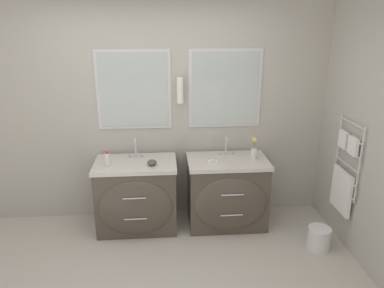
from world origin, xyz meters
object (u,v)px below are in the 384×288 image
toiletry_bottle (107,159)px  flower_vase (254,150)px  vanity_right (227,193)px  vanity_left (137,196)px  waste_bin (319,238)px  amenity_bowl (152,163)px

toiletry_bottle → flower_vase: size_ratio=0.66×
vanity_right → vanity_left: bearing=180.0°
toiletry_bottle → waste_bin: 2.38m
amenity_bowl → waste_bin: bearing=-15.9°
amenity_bowl → flower_vase: (1.14, 0.11, 0.08)m
vanity_left → toiletry_bottle: 0.56m
vanity_left → amenity_bowl: size_ratio=8.78×
waste_bin → vanity_left: bearing=163.7°
vanity_left → vanity_right: 1.03m
amenity_bowl → flower_vase: bearing=5.3°
flower_vase → waste_bin: size_ratio=1.06×
vanity_left → vanity_right: bearing=0.0°
vanity_right → waste_bin: size_ratio=3.73×
toiletry_bottle → waste_bin: bearing=-12.9°
toiletry_bottle → vanity_right: bearing=2.5°
vanity_left → flower_vase: (1.33, 0.04, 0.50)m
vanity_left → amenity_bowl: amenity_bowl is taller
vanity_left → amenity_bowl: bearing=-20.6°
vanity_left → waste_bin: 2.01m
toiletry_bottle → amenity_bowl: toiletry_bottle is taller
flower_vase → waste_bin: (0.59, -0.60, -0.78)m
amenity_bowl → flower_vase: 1.15m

